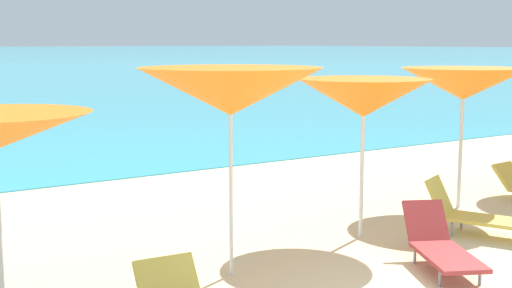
# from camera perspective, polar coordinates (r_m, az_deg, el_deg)

# --- Properties ---
(ground_plane) EXTENTS (50.00, 100.00, 0.30)m
(ground_plane) POSITION_cam_1_polar(r_m,az_deg,el_deg) (15.11, -12.95, -2.51)
(ground_plane) COLOR beige
(umbrella_3) EXTENTS (2.28, 2.28, 2.38)m
(umbrella_3) POSITION_cam_1_polar(r_m,az_deg,el_deg) (7.65, -2.12, 4.34)
(umbrella_3) COLOR silver
(umbrella_3) RESTS_ON ground_plane
(umbrella_4) EXTENTS (1.93, 1.93, 2.18)m
(umbrella_4) POSITION_cam_1_polar(r_m,az_deg,el_deg) (9.32, 8.86, 3.76)
(umbrella_4) COLOR silver
(umbrella_4) RESTS_ON ground_plane
(umbrella_5) EXTENTS (2.14, 2.14, 2.26)m
(umbrella_5) POSITION_cam_1_polar(r_m,az_deg,el_deg) (11.41, 16.74, 4.76)
(umbrella_5) COLOR silver
(umbrella_5) RESTS_ON ground_plane
(lounge_chair_5) EXTENTS (1.14, 1.56, 0.69)m
(lounge_chair_5) POSITION_cam_1_polar(r_m,az_deg,el_deg) (8.49, 14.99, -8.07)
(lounge_chair_5) COLOR #A53333
(lounge_chair_5) RESTS_ON ground_plane
(lounge_chair_7) EXTENTS (1.09, 1.54, 0.76)m
(lounge_chair_7) POSITION_cam_1_polar(r_m,az_deg,el_deg) (10.05, 17.58, -5.47)
(lounge_chair_7) COLOR #D8BF4C
(lounge_chair_7) RESTS_ON ground_plane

